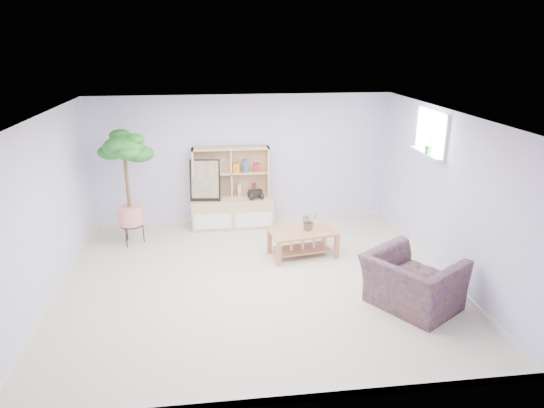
{
  "coord_description": "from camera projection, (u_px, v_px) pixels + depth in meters",
  "views": [
    {
      "loc": [
        -0.55,
        -6.24,
        3.32
      ],
      "look_at": [
        0.28,
        0.28,
        1.08
      ],
      "focal_mm": 32.0,
      "sensor_mm": 36.0,
      "label": 1
    }
  ],
  "objects": [
    {
      "name": "sill_plant",
      "position": [
        429.0,
        145.0,
        7.21
      ],
      "size": [
        0.17,
        0.16,
        0.26
      ],
      "primitive_type": "imported",
      "rotation": [
        0.0,
        0.0,
        0.32
      ],
      "color": "#136A19",
      "rests_on": "window_sill"
    },
    {
      "name": "floor",
      "position": [
        256.0,
        282.0,
        6.99
      ],
      "size": [
        5.5,
        5.0,
        0.01
      ],
      "primitive_type": "cube",
      "color": "beige",
      "rests_on": "ground"
    },
    {
      "name": "baseboard",
      "position": [
        256.0,
        279.0,
        6.98
      ],
      "size": [
        5.5,
        5.0,
        0.1
      ],
      "primitive_type": null,
      "color": "silver",
      "rests_on": "floor"
    },
    {
      "name": "walls",
      "position": [
        255.0,
        203.0,
        6.61
      ],
      "size": [
        5.51,
        5.01,
        2.4
      ],
      "color": "silver",
      "rests_on": "floor"
    },
    {
      "name": "toy_truck",
      "position": [
        255.0,
        194.0,
        8.84
      ],
      "size": [
        0.38,
        0.29,
        0.18
      ],
      "primitive_type": null,
      "rotation": [
        0.0,
        0.0,
        0.16
      ],
      "color": "black",
      "rests_on": "storage_unit"
    },
    {
      "name": "table_plant",
      "position": [
        309.0,
        221.0,
        7.74
      ],
      "size": [
        0.32,
        0.29,
        0.29
      ],
      "primitive_type": "imported",
      "rotation": [
        0.0,
        0.0,
        0.28
      ],
      "color": "#227624",
      "rests_on": "coffee_table"
    },
    {
      "name": "poster",
      "position": [
        205.0,
        180.0,
        8.66
      ],
      "size": [
        0.55,
        0.19,
        0.75
      ],
      "primitive_type": null,
      "rotation": [
        0.0,
        0.0,
        -0.12
      ],
      "color": "yellow",
      "rests_on": "storage_unit"
    },
    {
      "name": "window",
      "position": [
        432.0,
        133.0,
        7.24
      ],
      "size": [
        0.1,
        0.98,
        0.68
      ],
      "primitive_type": null,
      "color": "#B0C5E6",
      "rests_on": "walls"
    },
    {
      "name": "window_sill",
      "position": [
        426.0,
        154.0,
        7.33
      ],
      "size": [
        0.14,
        1.0,
        0.04
      ],
      "primitive_type": "cube",
      "color": "silver",
      "rests_on": "walls"
    },
    {
      "name": "coffee_table",
      "position": [
        303.0,
        243.0,
        7.78
      ],
      "size": [
        1.11,
        0.73,
        0.42
      ],
      "primitive_type": null,
      "rotation": [
        0.0,
        0.0,
        0.17
      ],
      "color": "#A46B4A",
      "rests_on": "floor"
    },
    {
      "name": "floor_tree",
      "position": [
        128.0,
        189.0,
        8.0
      ],
      "size": [
        0.8,
        0.8,
        1.94
      ],
      "primitive_type": null,
      "rotation": [
        0.0,
        0.0,
        0.12
      ],
      "color": "#136A19",
      "rests_on": "floor"
    },
    {
      "name": "storage_unit",
      "position": [
        232.0,
        189.0,
        8.83
      ],
      "size": [
        1.48,
        0.5,
        1.48
      ],
      "primitive_type": null,
      "color": "tan",
      "rests_on": "floor"
    },
    {
      "name": "armchair",
      "position": [
        413.0,
        279.0,
        6.22
      ],
      "size": [
        1.4,
        1.44,
        0.81
      ],
      "primitive_type": "imported",
      "rotation": [
        0.0,
        0.0,
        2.15
      ],
      "color": "#10194A",
      "rests_on": "floor"
    },
    {
      "name": "ceiling",
      "position": [
        253.0,
        115.0,
        6.22
      ],
      "size": [
        5.5,
        5.0,
        0.01
      ],
      "primitive_type": "cube",
      "color": "silver",
      "rests_on": "walls"
    }
  ]
}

